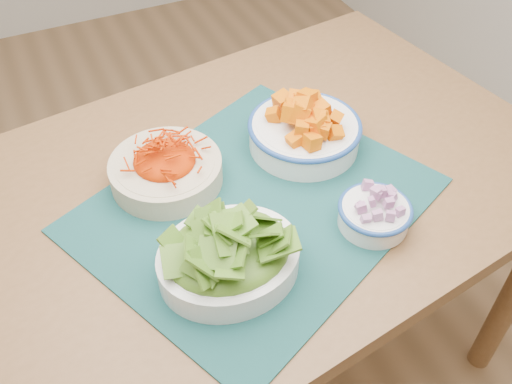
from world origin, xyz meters
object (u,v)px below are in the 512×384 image
table (256,208)px  placemat (256,204)px  squash_bowl (305,124)px  carrot_bowl (165,165)px  lettuce_bowl (228,250)px  onion_bowl (375,211)px

table → placemat: placemat is taller
table → squash_bowl: bearing=7.2°
table → carrot_bowl: 0.22m
placemat → lettuce_bowl: bearing=-154.9°
placemat → onion_bowl: onion_bowl is taller
placemat → squash_bowl: (0.16, 0.11, 0.06)m
squash_bowl → onion_bowl: 0.25m
carrot_bowl → lettuce_bowl: size_ratio=1.02×
table → placemat: size_ratio=2.20×
onion_bowl → carrot_bowl: bearing=138.4°
carrot_bowl → lettuce_bowl: 0.25m
carrot_bowl → onion_bowl: bearing=-41.6°
squash_bowl → table: bearing=-164.5°
carrot_bowl → onion_bowl: 0.40m
carrot_bowl → onion_bowl: (0.30, -0.26, -0.01)m
placemat → squash_bowl: 0.20m
squash_bowl → carrot_bowl: bearing=176.3°
table → onion_bowl: bearing=-66.1°
squash_bowl → lettuce_bowl: bearing=-138.9°
lettuce_bowl → onion_bowl: 0.27m
placemat → table: bearing=40.7°
placemat → onion_bowl: size_ratio=4.09×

